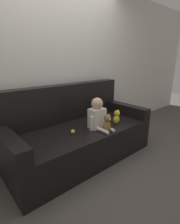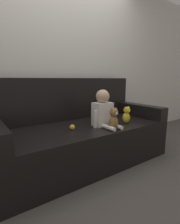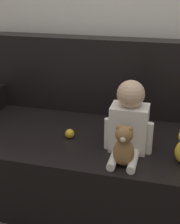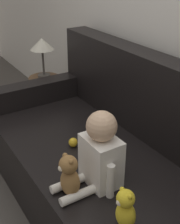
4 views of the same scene
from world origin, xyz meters
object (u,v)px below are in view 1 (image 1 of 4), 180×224
at_px(couch, 77,134).
at_px(person_baby, 98,115).
at_px(teddy_bear_brown, 107,123).
at_px(plush_toy_side, 117,117).
at_px(toy_ball, 73,132).

height_order(couch, person_baby, couch).
bearing_deg(teddy_bear_brown, plush_toy_side, 18.79).
distance_m(couch, teddy_bear_brown, 0.53).
bearing_deg(couch, plush_toy_side, -32.41).
distance_m(person_baby, plush_toy_side, 0.34).
bearing_deg(plush_toy_side, teddy_bear_brown, -161.21).
bearing_deg(couch, teddy_bear_brown, -67.42).
relative_size(couch, teddy_bear_brown, 8.65).
xyz_separation_m(couch, person_baby, (0.18, -0.25, 0.32)).
bearing_deg(person_baby, plush_toy_side, -12.57).
relative_size(person_baby, teddy_bear_brown, 1.78).
height_order(person_baby, plush_toy_side, person_baby).
bearing_deg(teddy_bear_brown, person_baby, 90.23).
xyz_separation_m(person_baby, toy_ball, (-0.39, 0.06, -0.16)).
bearing_deg(plush_toy_side, toy_ball, 169.83).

